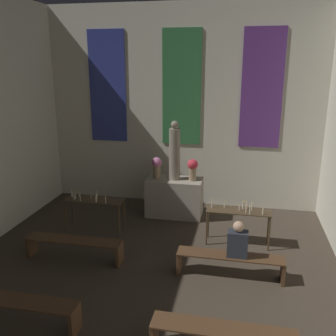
% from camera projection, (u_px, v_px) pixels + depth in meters
% --- Properties ---
extents(wall_back, '(7.44, 0.16, 5.24)m').
position_uv_depth(wall_back, '(182.00, 107.00, 9.85)').
color(wall_back, beige).
rests_on(wall_back, ground_plane).
extents(altar, '(1.39, 0.71, 0.97)m').
position_uv_depth(altar, '(174.00, 197.00, 9.49)').
color(altar, gray).
rests_on(altar, ground_plane).
extents(statue, '(0.27, 0.27, 1.47)m').
position_uv_depth(statue, '(175.00, 152.00, 9.17)').
color(statue, gray).
rests_on(statue, altar).
extents(flower_vase_left, '(0.26, 0.26, 0.54)m').
position_uv_depth(flower_vase_left, '(157.00, 166.00, 9.36)').
color(flower_vase_left, '#937A5B').
rests_on(flower_vase_left, altar).
extents(flower_vase_right, '(0.26, 0.26, 0.54)m').
position_uv_depth(flower_vase_right, '(193.00, 168.00, 9.18)').
color(flower_vase_right, '#937A5B').
rests_on(flower_vase_right, altar).
extents(candle_rack_left, '(1.35, 0.42, 0.97)m').
position_uv_depth(candle_rack_left, '(94.00, 204.00, 8.55)').
color(candle_rack_left, '#473823').
rests_on(candle_rack_left, ground_plane).
extents(candle_rack_right, '(1.35, 0.42, 0.97)m').
position_uv_depth(candle_rack_right, '(238.00, 215.00, 7.92)').
color(candle_rack_right, '#473823').
rests_on(candle_rack_right, ground_plane).
extents(pew_third_left, '(1.93, 0.36, 0.43)m').
position_uv_depth(pew_third_left, '(16.00, 306.00, 5.52)').
color(pew_third_left, '#4C331E').
rests_on(pew_third_left, ground_plane).
extents(pew_third_right, '(1.93, 0.36, 0.43)m').
position_uv_depth(pew_third_right, '(223.00, 336.00, 4.93)').
color(pew_third_right, '#4C331E').
rests_on(pew_third_right, ground_plane).
extents(pew_back_left, '(1.93, 0.36, 0.43)m').
position_uv_depth(pew_back_left, '(74.00, 245.00, 7.37)').
color(pew_back_left, '#4C331E').
rests_on(pew_back_left, ground_plane).
extents(pew_back_right, '(1.93, 0.36, 0.43)m').
position_uv_depth(pew_back_right, '(230.00, 261.00, 6.78)').
color(pew_back_right, '#4C331E').
rests_on(pew_back_right, ground_plane).
extents(person_seated, '(0.36, 0.24, 0.67)m').
position_uv_depth(person_seated, '(238.00, 241.00, 6.65)').
color(person_seated, '#282D38').
rests_on(person_seated, pew_back_right).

